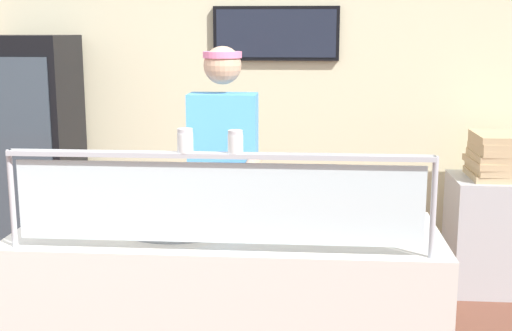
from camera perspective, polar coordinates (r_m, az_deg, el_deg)
name	(u,v)px	position (r m, az deg, el deg)	size (l,w,h in m)	color
shop_rear_unit	(264,94)	(5.37, 0.68, 6.01)	(6.32, 0.13, 2.70)	beige
serving_counter	(228,326)	(3.31, -2.32, -13.25)	(1.92, 0.76, 0.95)	silver
sneeze_guard	(217,189)	(2.77, -3.24, -1.97)	(1.75, 0.06, 0.41)	#B2B5BC
pizza_tray	(177,224)	(3.19, -6.64, -4.87)	(0.50, 0.50, 0.04)	#9EA0A8
pizza_server	(176,221)	(3.16, -6.71, -4.59)	(0.07, 0.28, 0.01)	#ADAFB7
parmesan_shaker	(185,142)	(2.75, -5.92, 1.96)	(0.06, 0.06, 0.10)	white
pepper_flake_shaker	(235,143)	(2.72, -1.73, 1.87)	(0.06, 0.06, 0.09)	white
worker_figure	(224,181)	(3.88, -2.66, -1.28)	(0.41, 0.50, 1.76)	#23232D
drink_fridge	(32,157)	(5.40, -18.19, 0.64)	(0.66, 0.61, 1.81)	black
prep_shelf	(499,234)	(5.23, 19.58, -5.37)	(0.70, 0.55, 0.82)	#B7BABF
pizza_box_stack	(505,156)	(5.10, 20.03, 0.75)	(0.49, 0.47, 0.31)	tan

